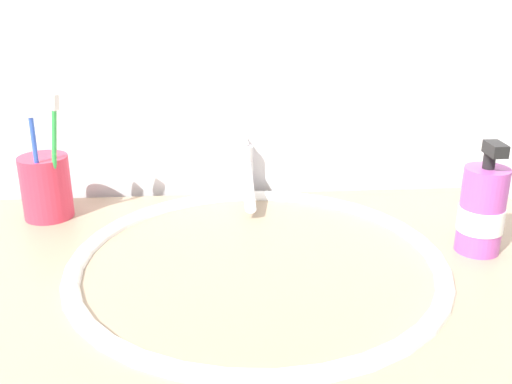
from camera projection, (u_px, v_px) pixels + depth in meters
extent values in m
cube|color=silver|center=(238.00, 23.00, 0.96)|extent=(2.11, 0.04, 2.40)
cube|color=gray|center=(252.00, 283.00, 0.78)|extent=(0.91, 0.54, 0.04)
ellipsoid|color=white|center=(258.00, 297.00, 0.80)|extent=(0.44, 0.44, 0.10)
torus|color=white|center=(258.00, 264.00, 0.78)|extent=(0.50, 0.50, 0.02)
cylinder|color=#595B60|center=(258.00, 326.00, 0.82)|extent=(0.03, 0.03, 0.01)
cylinder|color=silver|center=(246.00, 170.00, 1.01)|extent=(0.02, 0.02, 0.09)
cylinder|color=silver|center=(248.00, 185.00, 0.96)|extent=(0.02, 0.12, 0.06)
cylinder|color=silver|center=(245.00, 139.00, 1.00)|extent=(0.01, 0.05, 0.01)
cylinder|color=#D8334C|center=(46.00, 187.00, 0.91)|extent=(0.08, 0.08, 0.10)
cylinder|color=green|center=(54.00, 162.00, 0.87)|extent=(0.04, 0.04, 0.19)
cube|color=white|center=(54.00, 101.00, 0.83)|extent=(0.02, 0.02, 0.03)
cylinder|color=blue|center=(37.00, 166.00, 0.87)|extent=(0.02, 0.03, 0.18)
cube|color=white|center=(29.00, 108.00, 0.83)|extent=(0.01, 0.02, 0.03)
cylinder|color=#B24CA5|center=(482.00, 210.00, 0.80)|extent=(0.06, 0.06, 0.12)
cylinder|color=black|center=(489.00, 161.00, 0.77)|extent=(0.02, 0.02, 0.02)
cube|color=black|center=(495.00, 149.00, 0.75)|extent=(0.02, 0.04, 0.02)
cylinder|color=white|center=(481.00, 218.00, 0.80)|extent=(0.06, 0.06, 0.03)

